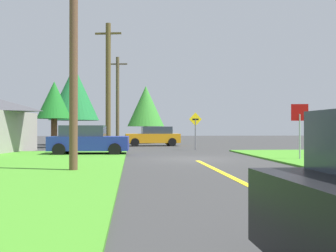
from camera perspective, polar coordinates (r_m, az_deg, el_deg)
ground_plane at (r=18.27m, az=3.89°, el=-4.93°), size 120.00×120.00×0.00m
lane_stripe_center at (r=10.50m, az=11.02°, el=-8.25°), size 0.20×14.00×0.01m
stop_sign at (r=18.32m, az=18.99°, el=0.75°), size 0.75×0.20×2.56m
parked_car_near_building at (r=21.48m, az=-11.82°, el=-2.09°), size 4.31×2.19×1.62m
car_approaching_junction at (r=32.24m, az=-2.16°, el=-1.54°), size 4.60×2.26×1.62m
utility_pole_near at (r=13.29m, az=-13.86°, el=10.73°), size 1.80×0.28×7.74m
utility_pole_mid at (r=26.49m, az=-8.89°, el=6.00°), size 1.79×0.42×8.62m
utility_pole_far at (r=35.77m, az=-7.51°, el=3.92°), size 1.80×0.38×8.07m
direction_sign at (r=25.76m, az=4.10°, el=-0.12°), size 0.89×0.21×2.53m
oak_tree_left at (r=30.57m, az=-16.57°, el=3.62°), size 2.60×2.60×5.07m
pine_tree_center at (r=35.53m, az=-13.79°, el=4.76°), size 4.44×4.44×7.09m
oak_tree_right at (r=38.32m, az=-3.32°, el=2.96°), size 3.67×3.67×5.72m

